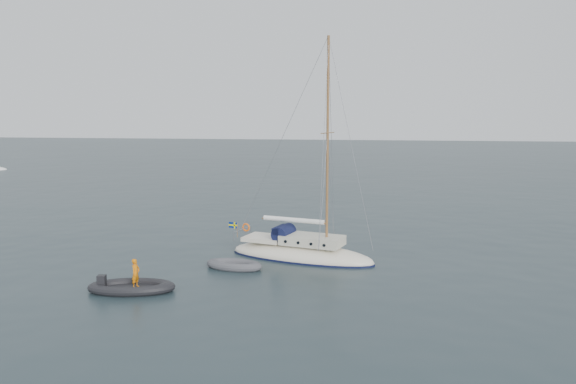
# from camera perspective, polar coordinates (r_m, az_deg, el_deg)

# --- Properties ---
(ground) EXTENTS (300.00, 300.00, 0.00)m
(ground) POSITION_cam_1_polar(r_m,az_deg,el_deg) (30.73, 2.48, -7.08)
(ground) COLOR black
(ground) RESTS_ON ground
(sailboat) EXTENTS (8.80, 2.64, 12.53)m
(sailboat) POSITION_cam_1_polar(r_m,az_deg,el_deg) (31.15, 1.37, -5.07)
(sailboat) COLOR beige
(sailboat) RESTS_ON ground
(dinghy) EXTENTS (3.05, 1.38, 0.44)m
(dinghy) POSITION_cam_1_polar(r_m,az_deg,el_deg) (29.43, -5.50, -7.39)
(dinghy) COLOR #4B4B50
(dinghy) RESTS_ON ground
(rib) EXTENTS (3.94, 1.79, 1.52)m
(rib) POSITION_cam_1_polar(r_m,az_deg,el_deg) (26.60, -15.64, -9.21)
(rib) COLOR black
(rib) RESTS_ON ground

